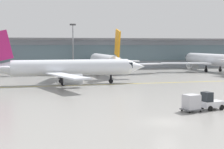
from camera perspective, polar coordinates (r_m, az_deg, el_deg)
name	(u,v)px	position (r m, az deg, el deg)	size (l,w,h in m)	color
ground_plane	(166,122)	(33.96, 9.00, -7.88)	(400.00, 400.00, 0.00)	gray
taxiway_centreline_stripe	(73,85)	(64.06, -6.57, -1.81)	(110.00, 0.36, 0.01)	yellow
terminal_concourse	(73,53)	(109.94, -6.54, 3.57)	(206.48, 11.00, 9.60)	#8C939E
gate_airplane_2	(105,61)	(87.99, -1.20, 2.21)	(31.01, 33.24, 11.04)	silver
gate_airplane_3	(211,60)	(101.43, 16.09, 2.36)	(30.69, 32.93, 10.93)	silver
taxiing_regional_jet	(69,68)	(65.70, -7.14, 1.05)	(30.95, 28.84, 10.27)	silver
baggage_tug	(210,102)	(41.40, 16.06, -4.43)	(2.83, 2.05, 2.10)	silver
cargo_dolly_lead	(191,102)	(39.65, 13.07, -4.54)	(2.38, 1.99, 1.94)	#595B60
apron_light_mast_1	(73,45)	(102.22, -6.51, 4.94)	(1.80, 0.36, 13.73)	gray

